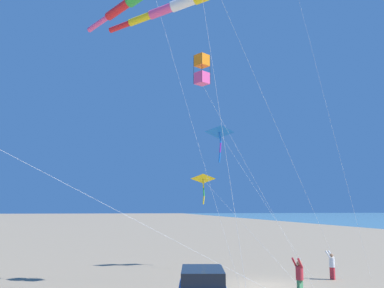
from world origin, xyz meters
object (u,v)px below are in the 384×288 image
kite_delta_striped_overhead (219,133)px  kite_box_checkered_midright (202,70)px  kite_delta_orange_high_right (203,179)px  kite_windsock_teal_far_right (177,5)px  kite_windsock_purple_drifting (129,3)px  person_child_green_jacket (332,264)px  person_adult_flyer (299,275)px

kite_delta_striped_overhead → kite_box_checkered_midright: bearing=-113.1°
kite_delta_orange_high_right → kite_delta_striped_overhead: size_ratio=0.82×
kite_windsock_teal_far_right → kite_windsock_purple_drifting: 4.84m
kite_box_checkered_midright → kite_delta_striped_overhead: (2.67, 6.26, -2.55)m
kite_windsock_purple_drifting → kite_delta_orange_high_right: 13.55m
person_child_green_jacket → kite_box_checkered_midright: kite_box_checkered_midright is taller
kite_windsock_teal_far_right → kite_windsock_purple_drifting: size_ratio=0.89×
person_child_green_jacket → kite_windsock_teal_far_right: bearing=-160.3°
person_child_green_jacket → kite_windsock_purple_drifting: kite_windsock_purple_drifting is taller
person_adult_flyer → person_child_green_jacket: size_ratio=1.11×
kite_delta_striped_overhead → kite_delta_orange_high_right: bearing=135.0°
person_adult_flyer → kite_box_checkered_midright: 12.51m
kite_windsock_teal_far_right → person_child_green_jacket: bearing=19.7°
person_child_green_jacket → kite_box_checkered_midright: bearing=-176.5°
kite_windsock_purple_drifting → kite_delta_striped_overhead: bearing=38.4°
person_adult_flyer → kite_box_checkered_midright: size_ratio=0.14×
kite_windsock_purple_drifting → kite_delta_orange_high_right: kite_windsock_purple_drifting is taller
person_child_green_jacket → kite_delta_orange_high_right: (-6.35, 6.80, 5.44)m
person_child_green_jacket → kite_windsock_purple_drifting: 19.91m
person_adult_flyer → kite_windsock_teal_far_right: size_ratio=0.12×
kite_box_checkered_midright → person_child_green_jacket: bearing=3.5°
kite_box_checkered_midright → kite_windsock_purple_drifting: kite_windsock_purple_drifting is taller
kite_windsock_teal_far_right → kite_box_checkered_midright: 4.33m
kite_delta_striped_overhead → person_adult_flyer: bearing=-82.5°
kite_delta_striped_overhead → person_child_green_jacket: bearing=-47.3°
kite_windsock_purple_drifting → kite_box_checkered_midright: bearing=-8.4°
kite_box_checkered_midright → kite_delta_orange_high_right: (1.64, 7.29, -5.97)m
person_child_green_jacket → kite_delta_striped_overhead: kite_delta_striped_overhead is taller
kite_windsock_teal_far_right → person_adult_flyer: bearing=-4.8°
person_adult_flyer → kite_windsock_purple_drifting: (-8.37, 4.25, 15.49)m
person_child_green_jacket → kite_box_checkered_midright: size_ratio=0.13×
person_child_green_jacket → kite_windsock_purple_drifting: size_ratio=0.10×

